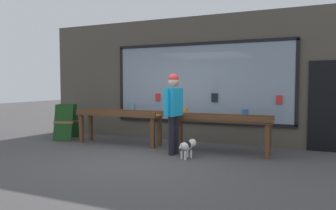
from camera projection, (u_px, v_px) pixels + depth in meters
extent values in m
plane|color=#474444|center=(144.00, 158.00, 6.94)|extent=(40.00, 40.00, 0.00)
cube|color=#4C473D|center=(185.00, 80.00, 9.02)|extent=(8.68, 0.20, 3.37)
cube|color=gray|center=(200.00, 83.00, 8.72)|extent=(4.85, 0.03, 2.08)
cube|color=black|center=(200.00, 44.00, 8.65)|extent=(4.93, 0.06, 0.08)
cube|color=black|center=(199.00, 122.00, 8.78)|extent=(4.93, 0.06, 0.08)
cube|color=black|center=(122.00, 83.00, 9.71)|extent=(0.08, 0.06, 2.08)
cube|color=black|center=(297.00, 83.00, 7.72)|extent=(0.08, 0.06, 2.08)
cube|color=#5999A5|center=(132.00, 108.00, 9.56)|extent=(0.12, 0.03, 0.26)
cube|color=red|center=(158.00, 97.00, 9.20)|extent=(0.14, 0.03, 0.20)
cube|color=orange|center=(184.00, 111.00, 8.90)|extent=(0.16, 0.03, 0.19)
cube|color=black|center=(214.00, 97.00, 8.53)|extent=(0.16, 0.03, 0.22)
cube|color=#2659B2|center=(245.00, 114.00, 8.23)|extent=(0.13, 0.03, 0.21)
cube|color=red|center=(279.00, 100.00, 7.87)|extent=(0.14, 0.03, 0.20)
cube|color=black|center=(329.00, 106.00, 7.47)|extent=(0.90, 0.04, 2.10)
cube|color=brown|center=(81.00, 129.00, 8.72)|extent=(0.09, 0.09, 0.74)
cube|color=brown|center=(153.00, 133.00, 7.92)|extent=(0.09, 0.09, 0.74)
cube|color=brown|center=(91.00, 127.00, 9.10)|extent=(0.09, 0.09, 0.74)
cube|color=brown|center=(160.00, 131.00, 8.30)|extent=(0.09, 0.09, 0.74)
cube|color=brown|center=(119.00, 115.00, 8.49)|extent=(2.32, 0.64, 0.04)
cube|color=brown|center=(114.00, 113.00, 8.25)|extent=(2.30, 0.13, 0.12)
cube|color=brown|center=(124.00, 112.00, 8.72)|extent=(2.30, 0.13, 0.12)
cube|color=yellow|center=(88.00, 112.00, 8.91)|extent=(0.14, 0.19, 0.02)
cube|color=orange|center=(97.00, 113.00, 8.75)|extent=(0.18, 0.25, 0.03)
cube|color=yellow|center=(106.00, 113.00, 8.56)|extent=(0.18, 0.24, 0.03)
cube|color=red|center=(119.00, 114.00, 8.50)|extent=(0.17, 0.23, 0.02)
cube|color=#994CA5|center=(134.00, 113.00, 8.48)|extent=(0.17, 0.19, 0.03)
cube|color=yellow|center=(141.00, 115.00, 8.14)|extent=(0.15, 0.22, 0.03)
cube|color=orange|center=(156.00, 115.00, 8.11)|extent=(0.19, 0.21, 0.02)
cube|color=brown|center=(173.00, 136.00, 7.60)|extent=(0.09, 0.09, 0.73)
cube|color=brown|center=(267.00, 142.00, 6.80)|extent=(0.09, 0.09, 0.73)
cube|color=brown|center=(180.00, 133.00, 8.03)|extent=(0.09, 0.09, 0.73)
cube|color=brown|center=(269.00, 138.00, 7.22)|extent=(0.09, 0.09, 0.73)
cube|color=brown|center=(220.00, 120.00, 7.39)|extent=(2.32, 0.69, 0.04)
cube|color=brown|center=(217.00, 119.00, 7.13)|extent=(2.30, 0.13, 0.12)
cube|color=brown|center=(223.00, 116.00, 7.64)|extent=(2.30, 0.13, 0.12)
cube|color=black|center=(182.00, 117.00, 7.85)|extent=(0.14, 0.19, 0.03)
cube|color=yellow|center=(192.00, 118.00, 7.49)|extent=(0.16, 0.23, 0.02)
cube|color=orange|center=(211.00, 119.00, 7.32)|extent=(0.18, 0.22, 0.02)
cube|color=yellow|center=(230.00, 118.00, 7.47)|extent=(0.18, 0.25, 0.02)
cube|color=#338C4C|center=(247.00, 120.00, 7.12)|extent=(0.13, 0.19, 0.03)
cube|color=red|center=(267.00, 121.00, 6.93)|extent=(0.17, 0.23, 0.03)
cylinder|color=black|center=(172.00, 136.00, 7.17)|extent=(0.14, 0.14, 0.86)
cylinder|color=black|center=(175.00, 135.00, 7.31)|extent=(0.14, 0.14, 0.86)
cube|color=#19A5E0|center=(174.00, 102.00, 7.19)|extent=(0.27, 0.51, 0.61)
cylinder|color=#19A5E0|center=(167.00, 102.00, 6.93)|extent=(0.09, 0.09, 0.58)
cylinder|color=#19A5E0|center=(180.00, 101.00, 7.45)|extent=(0.09, 0.09, 0.58)
sphere|color=tan|center=(174.00, 82.00, 7.17)|extent=(0.23, 0.23, 0.23)
sphere|color=red|center=(174.00, 79.00, 7.16)|extent=(0.22, 0.22, 0.22)
ellipsoid|color=white|center=(186.00, 146.00, 6.84)|extent=(0.27, 0.38, 0.19)
ellipsoid|color=black|center=(186.00, 145.00, 6.83)|extent=(0.24, 0.25, 0.20)
sphere|color=white|center=(192.00, 143.00, 6.99)|extent=(0.17, 0.17, 0.17)
cylinder|color=white|center=(181.00, 146.00, 6.68)|extent=(0.06, 0.10, 0.12)
cylinder|color=white|center=(191.00, 154.00, 6.89)|extent=(0.04, 0.04, 0.18)
cylinder|color=white|center=(188.00, 153.00, 6.95)|extent=(0.04, 0.04, 0.18)
cylinder|color=white|center=(185.00, 156.00, 6.74)|extent=(0.04, 0.04, 0.18)
cylinder|color=white|center=(182.00, 155.00, 6.80)|extent=(0.04, 0.04, 0.18)
cube|color=#193F19|center=(63.00, 123.00, 9.00)|extent=(0.57, 0.41, 0.99)
cube|color=brown|center=(63.00, 123.00, 9.00)|extent=(0.54, 0.24, 0.07)
cube|color=#193F19|center=(70.00, 121.00, 9.45)|extent=(0.57, 0.41, 0.99)
cube|color=brown|center=(70.00, 121.00, 9.45)|extent=(0.54, 0.24, 0.07)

